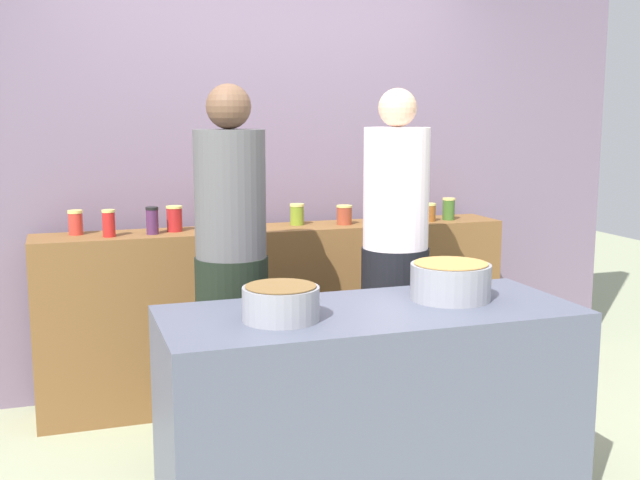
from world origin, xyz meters
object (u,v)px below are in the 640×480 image
(preserve_jar_6, at_px, (297,214))
(preserve_jar_11, at_px, (430,212))
(preserve_jar_0, at_px, (76,222))
(preserve_jar_1, at_px, (109,223))
(cooking_pot_left, at_px, (281,303))
(preserve_jar_10, at_px, (410,212))
(cook_in_cap, at_px, (395,281))
(preserve_jar_9, at_px, (394,213))
(preserve_jar_3, at_px, (174,219))
(preserve_jar_4, at_px, (218,217))
(cook_with_tongs, at_px, (232,290))
(preserve_jar_5, at_px, (238,215))
(preserve_jar_12, at_px, (449,209))
(preserve_jar_8, at_px, (373,213))
(preserve_jar_7, at_px, (344,215))
(cooking_pot_center, at_px, (450,281))
(preserve_jar_2, at_px, (152,221))

(preserve_jar_6, height_order, preserve_jar_11, preserve_jar_6)
(preserve_jar_0, xyz_separation_m, preserve_jar_6, (1.23, -0.02, -0.00))
(preserve_jar_1, height_order, cooking_pot_left, preserve_jar_1)
(preserve_jar_10, xyz_separation_m, cook_in_cap, (-0.41, -0.71, -0.25))
(preserve_jar_9, distance_m, cooking_pot_left, 1.76)
(preserve_jar_11, bearing_deg, preserve_jar_0, 176.51)
(preserve_jar_3, distance_m, preserve_jar_6, 0.71)
(preserve_jar_11, bearing_deg, preserve_jar_4, 177.99)
(preserve_jar_10, xyz_separation_m, cook_with_tongs, (-1.24, -0.68, -0.25))
(preserve_jar_5, relative_size, preserve_jar_12, 1.09)
(preserve_jar_1, bearing_deg, cook_with_tongs, -49.57)
(preserve_jar_6, distance_m, preserve_jar_10, 0.70)
(preserve_jar_1, bearing_deg, cooking_pot_left, -68.46)
(preserve_jar_9, relative_size, preserve_jar_11, 1.14)
(preserve_jar_1, height_order, preserve_jar_12, preserve_jar_1)
(preserve_jar_10, relative_size, cook_in_cap, 0.06)
(preserve_jar_3, xyz_separation_m, preserve_jar_8, (1.15, -0.05, -0.01))
(preserve_jar_12, bearing_deg, preserve_jar_7, 178.98)
(preserve_jar_8, bearing_deg, preserve_jar_1, -178.83)
(preserve_jar_7, bearing_deg, preserve_jar_4, 179.10)
(preserve_jar_3, relative_size, cooking_pot_center, 0.41)
(preserve_jar_9, bearing_deg, preserve_jar_0, 175.78)
(preserve_jar_0, relative_size, cooking_pot_center, 0.39)
(preserve_jar_11, bearing_deg, preserve_jar_8, 176.12)
(preserve_jar_2, height_order, preserve_jar_9, preserve_jar_2)
(preserve_jar_2, distance_m, preserve_jar_7, 1.10)
(preserve_jar_2, height_order, cook_with_tongs, cook_with_tongs)
(preserve_jar_9, bearing_deg, preserve_jar_11, 2.08)
(preserve_jar_1, distance_m, cook_with_tongs, 0.85)
(preserve_jar_3, distance_m, preserve_jar_4, 0.24)
(preserve_jar_4, bearing_deg, cook_with_tongs, -95.74)
(preserve_jar_8, relative_size, preserve_jar_9, 1.01)
(preserve_jar_0, bearing_deg, cooking_pot_left, -64.88)
(preserve_jar_8, distance_m, cook_in_cap, 0.74)
(preserve_jar_5, xyz_separation_m, preserve_jar_6, (0.35, 0.02, -0.01))
(preserve_jar_6, bearing_deg, preserve_jar_9, -11.26)
(cook_in_cap, bearing_deg, preserve_jar_7, 92.09)
(preserve_jar_10, bearing_deg, cook_in_cap, -119.88)
(preserve_jar_0, bearing_deg, preserve_jar_12, -2.72)
(preserve_jar_12, bearing_deg, cook_in_cap, -134.14)
(preserve_jar_6, xyz_separation_m, preserve_jar_9, (0.57, -0.11, 0.00))
(preserve_jar_6, distance_m, preserve_jar_12, 0.94)
(cook_with_tongs, bearing_deg, cook_in_cap, -1.95)
(preserve_jar_7, distance_m, preserve_jar_9, 0.30)
(preserve_jar_4, bearing_deg, preserve_jar_3, 172.59)
(preserve_jar_0, relative_size, preserve_jar_8, 1.06)
(preserve_jar_2, bearing_deg, preserve_jar_11, -0.42)
(preserve_jar_8, distance_m, cooking_pot_left, 1.72)
(preserve_jar_6, bearing_deg, preserve_jar_7, -14.94)
(preserve_jar_4, xyz_separation_m, preserve_jar_6, (0.48, 0.06, -0.01))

